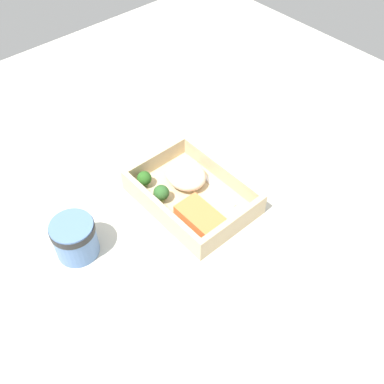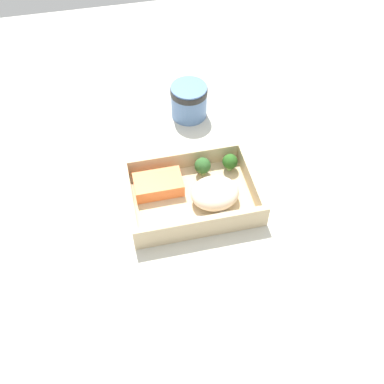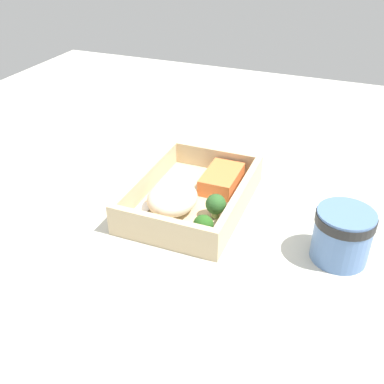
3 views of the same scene
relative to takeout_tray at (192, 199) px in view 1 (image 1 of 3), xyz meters
The scene contains 10 objects.
ground_plane 1.60cm from the takeout_tray, ahead, with size 160.00×160.00×2.00cm, color beige.
takeout_tray is the anchor object (origin of this frame).
tray_rim 2.67cm from the takeout_tray, ahead, with size 25.72×18.42×4.15cm.
salmon_fillet 7.33cm from the takeout_tray, 151.63° to the left, with size 9.65×5.91×2.95cm, color orange.
mashed_potatoes 5.39cm from the takeout_tray, 23.89° to the right, with size 9.52×8.26×4.56cm, color beige.
broccoli_floret_1 11.23cm from the takeout_tray, 31.00° to the left, with size 3.20×3.20×3.92cm.
broccoli_floret_2 7.19cm from the takeout_tray, 58.14° to the left, with size 3.38×3.38×4.18cm.
fork 6.00cm from the takeout_tray, 81.02° to the right, with size 15.89×3.14×0.44cm.
paper_cup 26.28cm from the takeout_tray, 79.06° to the left, with size 8.55×8.55×8.15cm.
receipt_slip 26.35cm from the takeout_tray, behind, with size 8.35×12.79×0.24cm, color white.
Camera 1 is at (-48.05, 42.45, 73.54)cm, focal length 42.00 mm.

